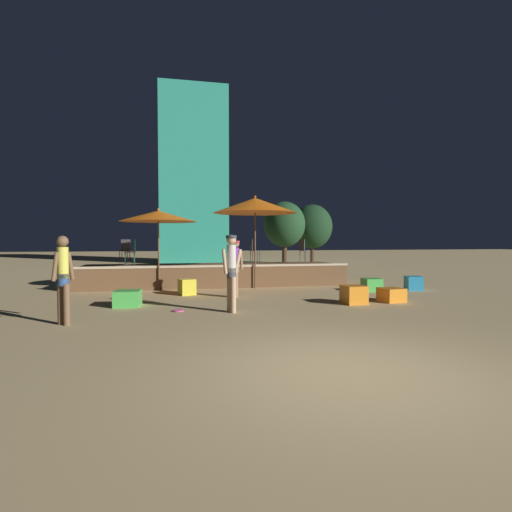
% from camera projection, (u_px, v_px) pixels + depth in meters
% --- Properties ---
extents(ground_plane, '(120.00, 120.00, 0.00)m').
position_uv_depth(ground_plane, '(349.00, 372.00, 5.13)').
color(ground_plane, tan).
extents(wooden_deck, '(9.74, 2.82, 0.84)m').
position_uv_depth(wooden_deck, '(214.00, 275.00, 15.35)').
color(wooden_deck, brown).
rests_on(wooden_deck, ground).
extents(patio_umbrella_0, '(2.96, 2.96, 3.28)m').
position_uv_depth(patio_umbrella_0, '(255.00, 206.00, 14.08)').
color(patio_umbrella_0, brown).
rests_on(patio_umbrella_0, ground).
extents(patio_umbrella_1, '(2.58, 2.58, 2.78)m').
position_uv_depth(patio_umbrella_1, '(158.00, 216.00, 13.42)').
color(patio_umbrella_1, brown).
rests_on(patio_umbrella_1, ground).
extents(cube_seat_0, '(0.59, 0.59, 0.49)m').
position_uv_depth(cube_seat_0, '(354.00, 295.00, 10.68)').
color(cube_seat_0, orange).
rests_on(cube_seat_0, ground).
extents(cube_seat_1, '(0.60, 0.60, 0.43)m').
position_uv_depth(cube_seat_1, '(372.00, 285.00, 13.32)').
color(cube_seat_1, '#4CC651').
rests_on(cube_seat_1, ground).
extents(cube_seat_2, '(0.69, 0.69, 0.41)m').
position_uv_depth(cube_seat_2, '(128.00, 298.00, 10.25)').
color(cube_seat_2, '#4CC651').
rests_on(cube_seat_2, ground).
extents(cube_seat_3, '(0.57, 0.57, 0.50)m').
position_uv_depth(cube_seat_3, '(187.00, 287.00, 12.42)').
color(cube_seat_3, yellow).
rests_on(cube_seat_3, ground).
extents(cube_seat_4, '(0.66, 0.66, 0.38)m').
position_uv_depth(cube_seat_4, '(391.00, 295.00, 11.03)').
color(cube_seat_4, orange).
rests_on(cube_seat_4, ground).
extents(cube_seat_5, '(0.61, 0.61, 0.48)m').
position_uv_depth(cube_seat_5, '(414.00, 283.00, 13.56)').
color(cube_seat_5, '#2D9EDB').
rests_on(cube_seat_5, ground).
extents(person_0, '(0.39, 0.45, 1.79)m').
position_uv_depth(person_0, '(63.00, 276.00, 7.98)').
color(person_0, brown).
rests_on(person_0, ground).
extents(person_1, '(0.45, 0.29, 1.69)m').
position_uv_depth(person_1, '(236.00, 266.00, 11.83)').
color(person_1, '#997051').
rests_on(person_1, ground).
extents(person_2, '(0.53, 0.30, 1.83)m').
position_uv_depth(person_2, '(231.00, 268.00, 9.38)').
color(person_2, tan).
rests_on(person_2, ground).
extents(bistro_chair_0, '(0.40, 0.40, 0.90)m').
position_uv_depth(bistro_chair_0, '(132.00, 249.00, 14.18)').
color(bistro_chair_0, '#1E4C47').
rests_on(bistro_chair_0, wooden_deck).
extents(bistro_chair_1, '(0.44, 0.43, 0.90)m').
position_uv_depth(bistro_chair_1, '(303.00, 248.00, 16.35)').
color(bistro_chair_1, '#47474C').
rests_on(bistro_chair_1, wooden_deck).
extents(bistro_chair_2, '(0.40, 0.40, 0.90)m').
position_uv_depth(bistro_chair_2, '(253.00, 248.00, 16.05)').
color(bistro_chair_2, '#2D3338').
rests_on(bistro_chair_2, wooden_deck).
extents(bistro_chair_3, '(0.41, 0.41, 0.90)m').
position_uv_depth(bistro_chair_3, '(125.00, 249.00, 15.50)').
color(bistro_chair_3, '#47474C').
rests_on(bistro_chair_3, wooden_deck).
extents(frisbee_disc, '(0.26, 0.26, 0.03)m').
position_uv_depth(frisbee_disc, '(178.00, 311.00, 9.54)').
color(frisbee_disc, '#E54C99').
rests_on(frisbee_disc, ground).
extents(background_tree_0, '(2.81, 2.81, 4.21)m').
position_uv_depth(background_tree_0, '(312.00, 227.00, 27.96)').
color(background_tree_0, '#3D2B1C').
rests_on(background_tree_0, ground).
extents(background_tree_1, '(2.37, 2.37, 3.92)m').
position_uv_depth(background_tree_1, '(285.00, 225.00, 22.84)').
color(background_tree_1, '#3D2B1C').
rests_on(background_tree_1, ground).
extents(distant_building, '(5.07, 4.14, 13.17)m').
position_uv_depth(distant_building, '(193.00, 177.00, 30.92)').
color(distant_building, teal).
rests_on(distant_building, ground).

